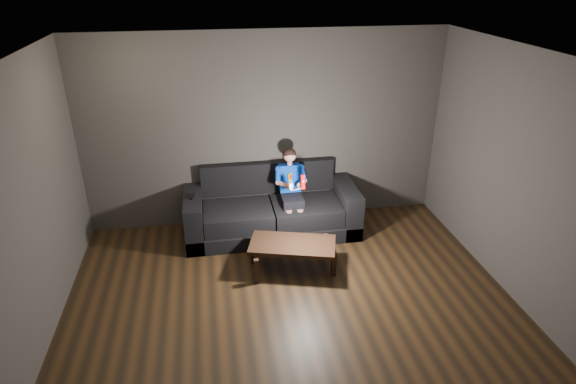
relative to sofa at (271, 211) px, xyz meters
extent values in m
plane|color=black|center=(-0.01, -2.11, -0.30)|extent=(5.00, 5.00, 0.00)
cube|color=#3C3835|center=(-0.01, 0.39, 1.05)|extent=(5.00, 0.04, 2.70)
cube|color=#3C3835|center=(-2.51, -2.11, 1.05)|extent=(0.04, 5.00, 2.70)
cube|color=#3C3835|center=(2.49, -2.11, 1.05)|extent=(0.04, 5.00, 2.70)
cube|color=silver|center=(-0.01, -2.11, 2.40)|extent=(5.00, 5.00, 0.02)
cube|color=black|center=(0.00, -0.03, -0.20)|extent=(2.36, 1.02, 0.20)
cube|color=black|center=(-0.47, -0.14, 0.03)|extent=(0.93, 0.72, 0.25)
cube|color=black|center=(0.47, -0.14, 0.03)|extent=(0.93, 0.72, 0.25)
cube|color=black|center=(0.00, 0.36, 0.38)|extent=(1.89, 0.24, 0.46)
cube|color=black|center=(-1.06, -0.03, 0.02)|extent=(0.24, 1.02, 0.64)
cube|color=black|center=(1.06, -0.03, 0.02)|extent=(0.24, 1.02, 0.64)
cube|color=black|center=(0.27, -0.16, 0.22)|extent=(0.29, 0.36, 0.13)
cube|color=navy|center=(0.27, 0.03, 0.48)|extent=(0.29, 0.20, 0.40)
cube|color=#E2BD01|center=(0.27, -0.05, 0.53)|extent=(0.09, 0.09, 0.09)
cube|color=red|center=(0.27, -0.05, 0.53)|extent=(0.06, 0.06, 0.06)
cylinder|color=tan|center=(0.27, 0.03, 0.70)|extent=(0.07, 0.07, 0.06)
sphere|color=tan|center=(0.27, 0.03, 0.80)|extent=(0.17, 0.17, 0.17)
ellipsoid|color=black|center=(0.27, 0.04, 0.82)|extent=(0.18, 0.18, 0.15)
cylinder|color=navy|center=(0.09, -0.03, 0.55)|extent=(0.08, 0.22, 0.18)
cylinder|color=navy|center=(0.44, -0.03, 0.55)|extent=(0.08, 0.22, 0.18)
cylinder|color=tan|center=(0.14, -0.18, 0.50)|extent=(0.13, 0.23, 0.10)
cylinder|color=tan|center=(0.40, -0.18, 0.50)|extent=(0.13, 0.23, 0.10)
sphere|color=tan|center=(0.20, -0.27, 0.50)|extent=(0.08, 0.08, 0.08)
sphere|color=tan|center=(0.35, -0.27, 0.50)|extent=(0.08, 0.08, 0.08)
cylinder|color=tan|center=(0.19, -0.35, 0.01)|extent=(0.09, 0.09, 0.32)
cylinder|color=tan|center=(0.34, -0.35, 0.01)|extent=(0.09, 0.09, 0.32)
cube|color=red|center=(0.35, -0.48, 0.64)|extent=(0.05, 0.07, 0.19)
cube|color=maroon|center=(0.35, -0.50, 0.69)|extent=(0.03, 0.01, 0.03)
cylinder|color=silver|center=(0.35, -0.50, 0.62)|extent=(0.02, 0.01, 0.02)
ellipsoid|color=silver|center=(0.20, -0.47, 0.60)|extent=(0.06, 0.09, 0.15)
cylinder|color=black|center=(0.20, -0.51, 0.65)|extent=(0.03, 0.01, 0.03)
cube|color=black|center=(-1.06, -0.09, 0.36)|extent=(0.07, 0.15, 0.03)
cube|color=black|center=(-1.06, -0.04, 0.38)|extent=(0.02, 0.02, 0.00)
cube|color=black|center=(0.12, -1.01, 0.05)|extent=(1.13, 0.78, 0.05)
cube|color=black|center=(-0.35, -1.23, -0.13)|extent=(0.06, 0.06, 0.33)
cube|color=black|center=(0.59, -1.23, -0.13)|extent=(0.06, 0.06, 0.33)
cube|color=black|center=(-0.35, -0.80, -0.13)|extent=(0.06, 0.06, 0.33)
cube|color=black|center=(0.59, -0.80, -0.13)|extent=(0.06, 0.06, 0.33)
camera|label=1|loc=(-0.77, -5.92, 3.17)|focal=30.00mm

